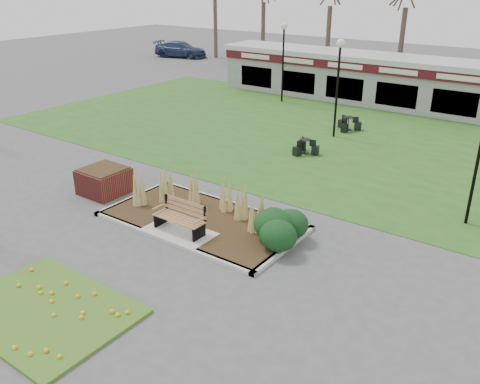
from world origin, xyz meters
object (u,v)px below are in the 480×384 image
Objects in this scene: park_bench at (181,216)px; bistro_set_a at (348,126)px; lamp_post_mid_right at (339,67)px; bistro_set_b at (305,149)px; car_blue at (181,49)px; food_pavilion at (406,83)px; brick_planter at (104,181)px; car_black at (305,64)px; car_silver at (180,49)px; lamp_post_far_left at (284,45)px.

park_bench is 13.36m from bistro_set_a.
lamp_post_mid_right is 4.40m from bistro_set_b.
bistro_set_b is 0.24× the size of car_blue.
food_pavilion is at bearing 90.00° from park_bench.
food_pavilion reaches higher than bistro_set_a.
bistro_set_b is at bearing 64.93° from brick_planter.
lamp_post_mid_right is (-0.71, 11.91, 2.79)m from park_bench.
brick_planter is at bearing -108.29° from lamp_post_mid_right.
car_blue is at bearing 147.50° from lamp_post_mid_right.
car_black is at bearing 111.49° from park_bench.
car_blue is (0.02, 0.00, -0.00)m from car_silver.
lamp_post_far_left reaches higher than car_black.
bistro_set_b is at bearing -93.26° from food_pavilion.
lamp_post_far_left reaches higher than bistro_set_a.
bistro_set_a is at bearing 86.34° from lamp_post_mid_right.
bistro_set_b is at bearing 94.02° from park_bench.
bistro_set_a is at bearing 92.66° from park_bench.
bistro_set_b is at bearing -141.94° from car_blue.
bistro_set_a is at bearing -134.31° from car_blue.
lamp_post_far_left is 10.90m from car_black.
car_blue reaches higher than bistro_set_a.
lamp_post_far_left is (-6.65, -2.96, 1.96)m from food_pavilion.
car_silver reaches higher than park_bench.
park_bench is 12.25m from lamp_post_mid_right.
food_pavilion is at bearing 84.44° from bistro_set_a.
bistro_set_a is (6.03, -3.41, -3.19)m from lamp_post_far_left.
bistro_set_a is (0.09, 1.43, -3.13)m from lamp_post_mid_right.
car_silver is at bearing 131.93° from park_bench.
lamp_post_mid_right reaches higher than park_bench.
car_black is at bearing 103.21° from brick_planter.
car_silver is (-24.03, 7.04, -0.74)m from food_pavilion.
park_bench is 1.43× the size of bistro_set_b.
lamp_post_mid_right is at bearing 71.71° from brick_planter.
car_blue is (-23.39, 13.41, 0.49)m from bistro_set_a.
food_pavilion is 25.03m from car_blue.
bistro_set_a is (3.78, 12.59, -0.23)m from brick_planter.
car_silver is at bearing 104.01° from car_black.
car_silver is (-17.38, 10.00, -2.71)m from lamp_post_far_left.
bistro_set_a is 4.51m from bistro_set_b.
lamp_post_mid_right is 27.77m from car_silver.
park_bench is 0.43× the size of car_black.
car_silver is 13.57m from car_black.
lamp_post_far_left is (-5.93, 4.84, 0.06)m from lamp_post_mid_right.
lamp_post_far_left is 3.97× the size of bistro_set_b.
bistro_set_a is 1.07× the size of bistro_set_b.
car_blue is at bearing 131.91° from park_bench.
car_silver is at bearing 142.57° from bistro_set_b.
lamp_post_far_left reaches higher than bistro_set_b.
park_bench is 19.73m from food_pavilion.
park_bench is 28.56m from car_black.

